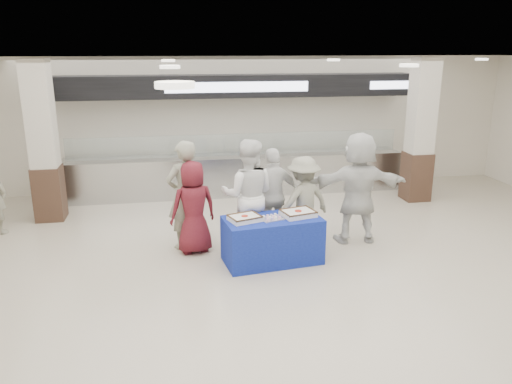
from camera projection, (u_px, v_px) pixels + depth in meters
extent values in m
plane|color=beige|center=(290.00, 300.00, 6.96)|extent=(14.00, 14.00, 0.00)
cube|color=#B4B6BB|center=(237.00, 175.00, 11.94)|extent=(8.00, 0.80, 0.90)
cube|color=#B4B6BB|center=(236.00, 156.00, 11.81)|extent=(8.00, 0.85, 0.04)
cube|color=white|center=(238.00, 145.00, 11.44)|extent=(7.60, 0.02, 0.50)
cube|color=black|center=(236.00, 86.00, 11.36)|extent=(8.40, 0.70, 0.50)
cube|color=white|center=(238.00, 87.00, 11.02)|extent=(3.20, 0.03, 0.22)
cube|color=white|center=(399.00, 85.00, 11.65)|extent=(1.40, 0.03, 0.18)
cube|color=#372219|center=(49.00, 193.00, 10.11)|extent=(0.55, 0.55, 1.10)
cube|color=beige|center=(40.00, 114.00, 9.67)|extent=(0.50, 0.50, 2.10)
cube|color=#372219|center=(416.00, 176.00, 11.45)|extent=(0.55, 0.55, 1.10)
cube|color=beige|center=(423.00, 106.00, 11.00)|extent=(0.50, 0.50, 2.10)
cube|color=#162C99|center=(272.00, 240.00, 8.11)|extent=(1.64, 0.97, 0.75)
cube|color=white|center=(245.00, 218.00, 7.89)|extent=(0.56, 0.50, 0.07)
cube|color=#412712|center=(245.00, 215.00, 7.88)|extent=(0.56, 0.50, 0.02)
cylinder|color=#AF2919|center=(245.00, 216.00, 7.88)|extent=(0.13, 0.13, 0.01)
cube|color=white|center=(298.00, 214.00, 8.11)|extent=(0.60, 0.51, 0.08)
cube|color=#412712|center=(298.00, 210.00, 8.10)|extent=(0.60, 0.51, 0.02)
cylinder|color=#AF2919|center=(298.00, 211.00, 8.10)|extent=(0.14, 0.14, 0.01)
cube|color=silver|center=(272.00, 219.00, 7.96)|extent=(0.42, 0.36, 0.01)
imported|color=maroon|center=(193.00, 207.00, 8.40)|extent=(0.88, 0.69, 1.60)
imported|color=gray|center=(185.00, 195.00, 8.56)|extent=(0.82, 0.70, 1.90)
imported|color=white|center=(248.00, 195.00, 8.51)|extent=(1.07, 0.91, 1.93)
imported|color=white|center=(273.00, 196.00, 8.85)|extent=(1.07, 0.62, 1.72)
imported|color=gray|center=(303.00, 201.00, 8.71)|extent=(1.17, 0.90, 1.60)
imported|color=silver|center=(358.00, 188.00, 8.83)|extent=(1.90, 0.74, 2.00)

